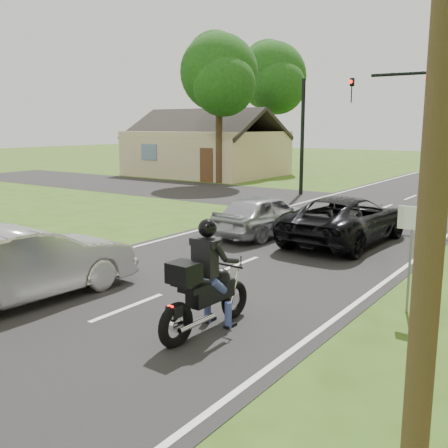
{
  "coord_description": "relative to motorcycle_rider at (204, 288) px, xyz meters",
  "views": [
    {
      "loc": [
        7.39,
        -7.16,
        3.65
      ],
      "look_at": [
        0.28,
        3.0,
        1.3
      ],
      "focal_mm": 42.0,
      "sensor_mm": 36.0,
      "label": 1
    }
  ],
  "objects": [
    {
      "name": "motorcycle_rider",
      "position": [
        0.0,
        0.0,
        0.0
      ],
      "size": [
        0.68,
        2.41,
        2.08
      ],
      "rotation": [
        0.0,
        0.0,
        -0.04
      ],
      "color": "black",
      "rests_on": "ground"
    },
    {
      "name": "tree_left_far",
      "position": [
        -15.73,
        29.86,
        6.32
      ],
      "size": [
        5.76,
        5.58,
        10.14
      ],
      "color": "#332316",
      "rests_on": "ground"
    },
    {
      "name": "silver_suv",
      "position": [
        -3.37,
        7.77,
        -0.1
      ],
      "size": [
        2.07,
        4.26,
        1.4
      ],
      "primitive_type": "imported",
      "rotation": [
        0.0,
        0.0,
        3.04
      ],
      "color": "#B0B2B9",
      "rests_on": "road"
    },
    {
      "name": "tree_left_near",
      "position": [
        -13.76,
        19.89,
        5.72
      ],
      "size": [
        5.12,
        4.96,
        9.22
      ],
      "color": "#332316",
      "rests_on": "ground"
    },
    {
      "name": "sign_white",
      "position": [
        2.67,
        3.08,
        0.78
      ],
      "size": [
        0.55,
        0.07,
        2.12
      ],
      "color": "slate",
      "rests_on": "ground"
    },
    {
      "name": "ground",
      "position": [
        -2.03,
        0.1,
        -0.82
      ],
      "size": [
        140.0,
        140.0,
        0.0
      ],
      "primitive_type": "plane",
      "color": "#334B15",
      "rests_on": "ground"
    },
    {
      "name": "dark_suv",
      "position": [
        -0.75,
        8.33,
        -0.07
      ],
      "size": [
        2.62,
        5.37,
        1.47
      ],
      "primitive_type": "imported",
      "rotation": [
        0.0,
        0.0,
        3.11
      ],
      "color": "black",
      "rests_on": "road"
    },
    {
      "name": "signal_pole_far",
      "position": [
        -7.23,
        18.1,
        2.18
      ],
      "size": [
        0.2,
        0.2,
        6.0
      ],
      "primitive_type": "cylinder",
      "color": "black",
      "rests_on": "ground"
    },
    {
      "name": "silver_sedan",
      "position": [
        -4.12,
        -0.78,
        -0.01
      ],
      "size": [
        2.01,
        4.91,
        1.58
      ],
      "primitive_type": "imported",
      "rotation": [
        0.0,
        0.0,
        3.07
      ],
      "color": "silver",
      "rests_on": "road"
    },
    {
      "name": "cross_road",
      "position": [
        -2.03,
        16.1,
        -0.81
      ],
      "size": [
        60.0,
        7.0,
        0.01
      ],
      "primitive_type": "cube",
      "color": "black",
      "rests_on": "ground"
    },
    {
      "name": "house",
      "position": [
        -18.03,
        24.1,
        0.95
      ],
      "size": [
        10.2,
        8.0,
        4.84
      ],
      "color": "#C2AF87",
      "rests_on": "ground"
    },
    {
      "name": "road",
      "position": [
        -2.03,
        10.1,
        -0.81
      ],
      "size": [
        8.0,
        100.0,
        0.01
      ],
      "primitive_type": "cube",
      "color": "black",
      "rests_on": "ground"
    }
  ]
}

